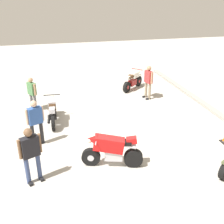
{
  "coord_description": "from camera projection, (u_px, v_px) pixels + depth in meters",
  "views": [
    {
      "loc": [
        9.71,
        -2.65,
        5.1
      ],
      "look_at": [
        0.43,
        -0.36,
        0.75
      ],
      "focal_mm": 42.46,
      "sensor_mm": 36.0,
      "label": 1
    }
  ],
  "objects": [
    {
      "name": "person_in_red_shirt",
      "position": [
        148.0,
        80.0,
        13.5
      ],
      "size": [
        0.67,
        0.38,
        1.73
      ],
      "rotation": [
        0.0,
        0.0,
        4.91
      ],
      "color": "gray",
      "rests_on": "ground"
    },
    {
      "name": "ground_plane",
      "position": [
        118.0,
        123.0,
        11.27
      ],
      "size": [
        40.0,
        40.0,
        0.0
      ],
      "primitive_type": "plane",
      "color": "#B7B2A8"
    },
    {
      "name": "curb_edge",
      "position": [
        214.0,
        111.0,
        12.24
      ],
      "size": [
        14.0,
        0.3,
        0.15
      ],
      "primitive_type": "cube",
      "color": "#9C978F",
      "rests_on": "ground"
    },
    {
      "name": "person_in_blue_shirt",
      "position": [
        35.0,
        120.0,
        9.3
      ],
      "size": [
        0.47,
        0.64,
        1.73
      ],
      "rotation": [
        0.0,
        0.0,
        3.57
      ],
      "color": "#262628",
      "rests_on": "ground"
    },
    {
      "name": "person_in_black_shirt",
      "position": [
        31.0,
        152.0,
        7.42
      ],
      "size": [
        0.46,
        0.65,
        1.74
      ],
      "rotation": [
        0.0,
        0.0,
        0.4
      ],
      "color": "#384772",
      "rests_on": "ground"
    },
    {
      "name": "motorcycle_silver_cruiser",
      "position": [
        53.0,
        111.0,
        11.13
      ],
      "size": [
        2.09,
        0.7,
        1.09
      ],
      "rotation": [
        0.0,
        0.0,
        3.09
      ],
      "color": "black",
      "rests_on": "ground"
    },
    {
      "name": "motorcycle_red_sportbike",
      "position": [
        112.0,
        150.0,
        8.28
      ],
      "size": [
        0.86,
        1.92,
        1.14
      ],
      "rotation": [
        0.0,
        0.0,
        4.43
      ],
      "color": "black",
      "rests_on": "ground"
    },
    {
      "name": "person_in_green_shirt",
      "position": [
        32.0,
        92.0,
        12.15
      ],
      "size": [
        0.57,
        0.49,
        1.59
      ],
      "rotation": [
        0.0,
        0.0,
        2.15
      ],
      "color": "#59595B",
      "rests_on": "ground"
    },
    {
      "name": "motorcycle_cream_vintage",
      "position": [
        133.0,
        81.0,
        15.04
      ],
      "size": [
        1.45,
        1.54,
        1.07
      ],
      "rotation": [
        0.0,
        0.0,
        2.32
      ],
      "color": "black",
      "rests_on": "ground"
    }
  ]
}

